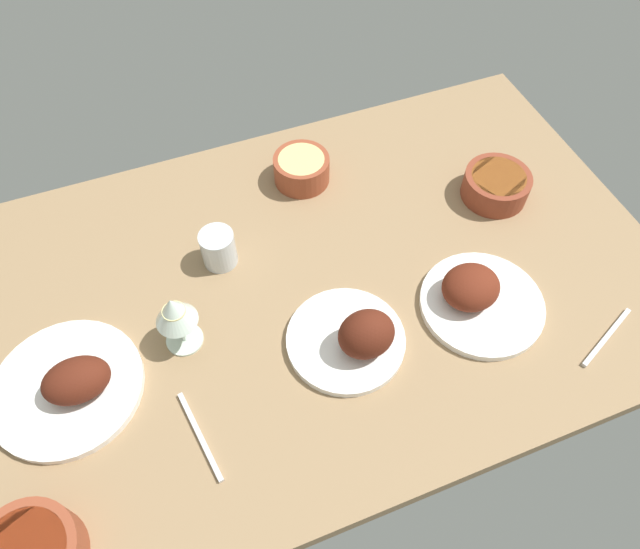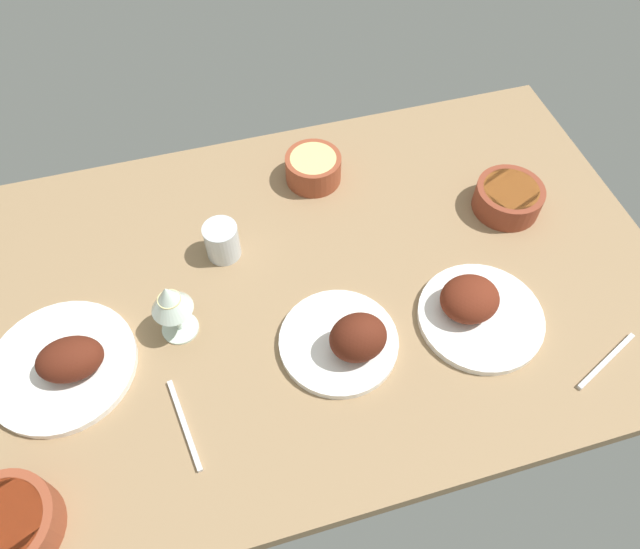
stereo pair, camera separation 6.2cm
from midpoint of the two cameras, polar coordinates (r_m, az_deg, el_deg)
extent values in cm
cube|color=#937551|center=(119.36, 1.48, -1.16)|extent=(140.00, 90.00, 4.00)
cylinder|color=white|center=(117.11, 16.88, -4.06)|extent=(24.09, 24.09, 1.60)
ellipsoid|color=#602314|center=(113.62, 15.95, -2.38)|extent=(11.27, 10.16, 7.37)
cylinder|color=white|center=(109.62, 3.45, -6.67)|extent=(22.34, 22.34, 1.60)
ellipsoid|color=#511E11|center=(104.46, 5.45, -6.24)|extent=(10.46, 8.76, 9.42)
cylinder|color=white|center=(115.86, -22.52, -8.30)|extent=(26.95, 26.95, 1.60)
ellipsoid|color=#511E11|center=(110.96, -21.80, -7.77)|extent=(11.67, 8.41, 7.20)
cylinder|color=brown|center=(133.42, 0.68, 10.29)|extent=(12.59, 12.59, 6.40)
cylinder|color=#DBCC7A|center=(131.53, 0.70, 11.13)|extent=(10.32, 10.32, 1.00)
cylinder|color=brown|center=(134.78, 19.17, 7.02)|extent=(14.54, 14.54, 6.03)
cylinder|color=brown|center=(133.04, 19.47, 7.74)|extent=(11.92, 11.92, 1.00)
cylinder|color=brown|center=(105.82, -26.74, -21.22)|extent=(15.74, 15.74, 6.11)
cylinder|color=silver|center=(113.93, -11.97, -5.23)|extent=(7.00, 7.00, 0.50)
cylinder|color=silver|center=(110.76, -12.30, -4.26)|extent=(1.00, 1.00, 7.00)
cone|color=silver|center=(105.14, -12.95, -2.38)|extent=(7.60, 7.60, 6.50)
cylinder|color=beige|center=(106.34, -12.80, -2.80)|extent=(4.18, 4.18, 2.80)
cylinder|color=silver|center=(119.70, -8.10, 3.21)|extent=(7.06, 7.06, 8.02)
cube|color=silver|center=(121.61, 27.54, -7.56)|extent=(15.62, 7.65, 0.80)
cube|color=silver|center=(105.25, -11.44, -14.24)|extent=(3.70, 17.43, 0.80)
camera|label=1|loc=(0.03, -88.47, 2.19)|focal=32.72mm
camera|label=2|loc=(0.03, 91.53, -2.19)|focal=32.72mm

